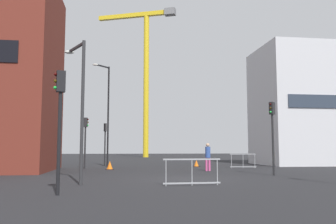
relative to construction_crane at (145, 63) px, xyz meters
The scene contains 14 objects.
ground 45.21m from the construction_crane, 91.12° to the right, with size 160.00×160.00×0.00m, color black.
office_block 33.57m from the construction_crane, 63.47° to the right, with size 11.39×7.09×10.71m.
construction_crane is the anchor object (origin of this frame).
streetlamp_tall 32.14m from the construction_crane, 99.97° to the right, with size 1.33×1.32×8.29m.
streetlamp_short 46.21m from the construction_crane, 97.50° to the right, with size 1.10×1.72×6.04m.
traffic_light_corner 31.17m from the construction_crane, 101.03° to the right, with size 0.25×0.37×3.65m.
traffic_light_island 49.78m from the construction_crane, 97.28° to the right, with size 0.39×0.31×4.04m.
traffic_light_median 35.64m from the construction_crane, 101.59° to the right, with size 0.38×0.26×3.75m.
traffic_light_near 42.82m from the construction_crane, 83.91° to the right, with size 0.38×0.36×4.08m.
pedestrian_walking 39.16m from the construction_crane, 87.36° to the right, with size 0.34×0.34×1.82m.
safety_barrier_front 47.78m from the construction_crane, 91.54° to the right, with size 2.36×0.16×1.08m.
safety_barrier_rear 37.04m from the construction_crane, 81.34° to the right, with size 1.94×0.34×1.08m.
traffic_cone_by_barrier 37.48m from the construction_crane, 98.08° to the right, with size 0.59×0.59×0.60m.
traffic_cone_orange 34.53m from the construction_crane, 86.16° to the right, with size 0.53×0.53×0.54m.
Camera 1 is at (-3.30, -17.39, 1.50)m, focal length 38.66 mm.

